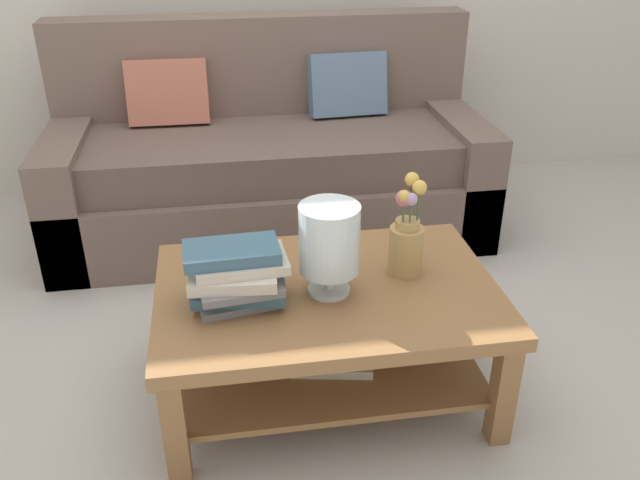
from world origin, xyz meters
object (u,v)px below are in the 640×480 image
Objects in this scene: coffee_table at (327,316)px; book_stack_main at (237,275)px; flower_pitcher at (407,238)px; glass_hurricane_vase at (329,241)px; couch at (269,163)px.

book_stack_main reaches higher than coffee_table.
flower_pitcher is (0.28, 0.06, 0.25)m from coffee_table.
book_stack_main is at bearing -170.06° from flower_pitcher.
couch is at bearing 92.88° from glass_hurricane_vase.
couch reaches higher than flower_pitcher.
glass_hurricane_vase is at bearing -163.27° from flower_pitcher.
couch is 1.43m from glass_hurricane_vase.
coffee_table is 0.38m from flower_pitcher.
coffee_table is 3.47× the size of book_stack_main.
coffee_table is 0.38m from book_stack_main.
coffee_table is at bearing -87.10° from couch.
coffee_table is (0.07, -1.37, -0.04)m from couch.
couch is 1.45m from book_stack_main.
book_stack_main is at bearing -171.76° from coffee_table.
glass_hurricane_vase reaches higher than coffee_table.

